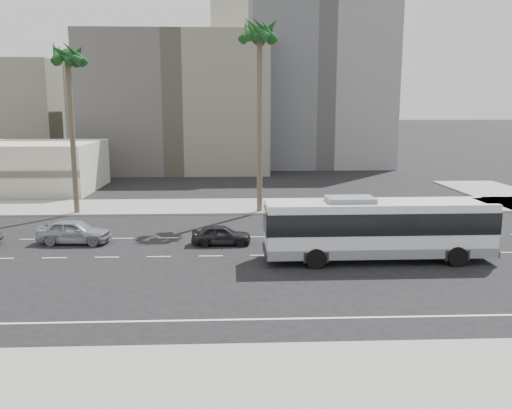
{
  "coord_description": "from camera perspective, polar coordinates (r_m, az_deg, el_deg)",
  "views": [
    {
      "loc": [
        -4.65,
        -29.88,
        8.53
      ],
      "look_at": [
        -3.17,
        4.0,
        2.31
      ],
      "focal_mm": 37.13,
      "sensor_mm": 36.0,
      "label": 1
    }
  ],
  "objects": [
    {
      "name": "highrise_far",
      "position": [
        300.11,
        12.3,
        14.26
      ],
      "size": [
        22.0,
        22.0,
        60.0
      ],
      "primitive_type": "cube",
      "color": "#575B60",
      "rests_on": "ground"
    },
    {
      "name": "midrise_beige_far",
      "position": [
        86.57,
        -25.47,
        8.71
      ],
      "size": [
        18.0,
        16.0,
        15.0
      ],
      "primitive_type": "cube",
      "color": "#5D5A54",
      "rests_on": "ground"
    },
    {
      "name": "car_b",
      "position": [
        35.64,
        -19.0,
        -2.75
      ],
      "size": [
        2.23,
        4.71,
        1.56
      ],
      "primitive_type": "imported",
      "rotation": [
        0.0,
        0.0,
        1.48
      ],
      "color": "gray",
      "rests_on": "ground"
    },
    {
      "name": "sidewalk_south",
      "position": [
        17.32,
        14.22,
        -19.18
      ],
      "size": [
        120.0,
        7.0,
        0.15
      ],
      "primitive_type": "cube",
      "color": "gray",
      "rests_on": "ground"
    },
    {
      "name": "palm_near",
      "position": [
        43.11,
        0.4,
        17.58
      ],
      "size": [
        4.56,
        4.56,
        15.37
      ],
      "rotation": [
        0.0,
        0.0,
        -0.28
      ],
      "color": "brown",
      "rests_on": "ground"
    },
    {
      "name": "ground",
      "position": [
        31.42,
        6.14,
        -5.43
      ],
      "size": [
        700.0,
        700.0,
        0.0
      ],
      "primitive_type": "plane",
      "color": "black",
      "rests_on": "ground"
    },
    {
      "name": "palm_mid",
      "position": [
        44.73,
        -19.63,
        14.53
      ],
      "size": [
        4.39,
        4.39,
        13.58
      ],
      "rotation": [
        0.0,
        0.0,
        -0.24
      ],
      "color": "brown",
      "rests_on": "ground"
    },
    {
      "name": "midrise_beige_west",
      "position": [
        75.24,
        -8.24,
        10.64
      ],
      "size": [
        24.0,
        18.0,
        18.0
      ],
      "primitive_type": "cube",
      "color": "#5D5A54",
      "rests_on": "ground"
    },
    {
      "name": "car_a",
      "position": [
        33.5,
        -3.77,
        -3.26
      ],
      "size": [
        1.51,
        3.75,
        1.28
      ],
      "primitive_type": "imported",
      "rotation": [
        0.0,
        0.0,
        1.57
      ],
      "color": "black",
      "rests_on": "ground"
    },
    {
      "name": "city_bus",
      "position": [
        30.5,
        13.02,
        -2.4
      ],
      "size": [
        12.74,
        3.12,
        3.66
      ],
      "rotation": [
        0.0,
        0.0,
        0.01
      ],
      "color": "silver",
      "rests_on": "ground"
    },
    {
      "name": "sidewalk_north",
      "position": [
        46.4,
        3.3,
        -0.13
      ],
      "size": [
        120.0,
        7.0,
        0.15
      ],
      "primitive_type": "cube",
      "color": "gray",
      "rests_on": "ground"
    },
    {
      "name": "civic_tower",
      "position": [
        281.53,
        -2.02,
        16.56
      ],
      "size": [
        42.0,
        42.0,
        129.0
      ],
      "color": "beige",
      "rests_on": "ground"
    },
    {
      "name": "midrise_gray_center",
      "position": [
        82.97,
        6.46,
        13.41
      ],
      "size": [
        20.0,
        20.0,
        26.0
      ],
      "primitive_type": "cube",
      "color": "slate",
      "rests_on": "ground"
    },
    {
      "name": "highrise_right",
      "position": [
        265.9,
        8.62,
        15.99
      ],
      "size": [
        26.0,
        26.0,
        70.0
      ],
      "primitive_type": "cube",
      "color": "#575B60",
      "rests_on": "ground"
    }
  ]
}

